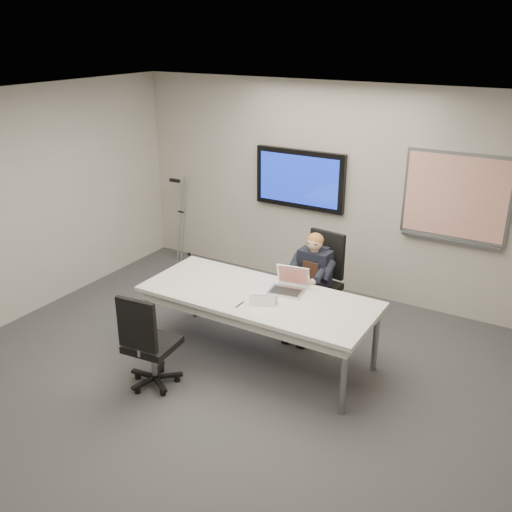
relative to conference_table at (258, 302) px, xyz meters
The scene contains 13 objects.
floor 1.11m from the conference_table, 94.59° to the right, with size 6.00×6.00×0.02m, color #3D3D3F.
ceiling 2.28m from the conference_table, 94.59° to the right, with size 6.00×6.00×0.02m, color silver.
wall_back 2.25m from the conference_table, 91.86° to the left, with size 6.00×0.02×2.80m, color #A7A296.
conference_table is the anchor object (origin of this frame).
tv_display 2.31m from the conference_table, 105.29° to the left, with size 1.30×0.09×0.80m.
whiteboard 2.71m from the conference_table, 54.89° to the left, with size 1.25×0.08×1.10m.
office_chair_far 1.11m from the conference_table, 77.94° to the left, with size 0.62×0.62×1.16m.
office_chair_near 1.26m from the conference_table, 123.14° to the right, with size 0.55×0.55×1.06m.
seated_person 0.84m from the conference_table, 74.76° to the left, with size 0.38×0.66×1.22m.
crutch 3.15m from the conference_table, 142.27° to the left, with size 0.18×0.34×1.35m, color #9CA0A4, non-canonical shape.
laptop 0.38m from the conference_table, 48.73° to the left, with size 0.40×0.39×0.26m.
name_tent 0.28m from the conference_table, 46.62° to the right, with size 0.27×0.07×0.11m, color white, non-canonical shape.
pen 0.32m from the conference_table, 97.34° to the right, with size 0.01×0.01×0.15m, color black.
Camera 1 is at (2.82, -3.84, 3.43)m, focal length 40.00 mm.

